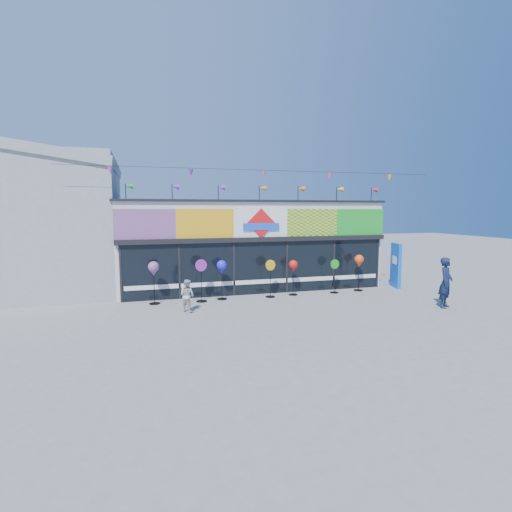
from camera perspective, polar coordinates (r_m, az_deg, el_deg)
name	(u,v)px	position (r m, az deg, el deg)	size (l,w,h in m)	color
ground	(288,313)	(14.44, 4.62, -8.12)	(80.00, 80.00, 0.00)	slate
kite_shop	(246,243)	(19.70, -1.44, 1.90)	(16.00, 5.70, 5.31)	silver
neighbour_building	(24,220)	(20.68, -30.28, 4.43)	(8.18, 7.20, 6.87)	#9B9EA0
blue_sign	(396,265)	(20.03, 19.34, -1.27)	(0.42, 1.05, 2.09)	blue
spinner_0	(154,270)	(15.98, -14.41, -1.94)	(0.43, 0.43, 1.69)	black
spinner_1	(201,279)	(16.10, -7.82, -3.33)	(0.47, 0.44, 1.71)	black
spinner_2	(222,268)	(16.36, -4.92, -1.72)	(0.41, 0.41, 1.63)	black
spinner_3	(270,278)	(16.79, 2.07, -3.09)	(0.44, 0.40, 1.59)	black
spinner_4	(293,267)	(17.22, 5.36, -1.59)	(0.39, 0.39, 1.52)	black
spinner_5	(335,275)	(17.98, 11.16, -2.71)	(0.42, 0.38, 1.50)	black
spinner_6	(359,262)	(18.65, 14.51, -0.83)	(0.42, 0.42, 1.65)	black
adult_man	(446,283)	(16.59, 25.48, -3.46)	(0.69, 0.46, 1.90)	#111B38
child	(187,295)	(14.68, -9.81, -5.58)	(0.58, 0.33, 1.18)	#BBBBBB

